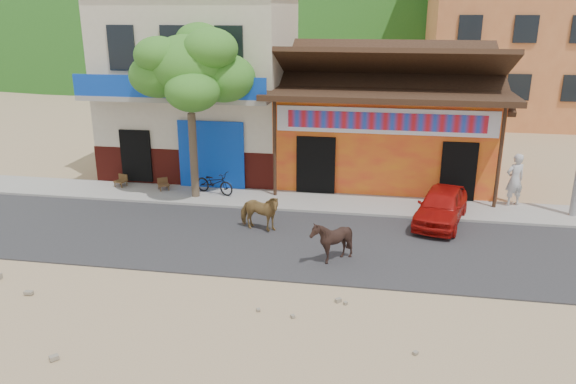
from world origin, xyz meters
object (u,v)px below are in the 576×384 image
red_car (441,206)px  cafe_chair_left (120,176)px  tree (191,113)px  cow_dark (332,241)px  cafe_chair_right (163,179)px  scooter (214,183)px  cow_tan (259,212)px  pedestrian (515,180)px

red_car → cafe_chair_left: 11.76m
tree → cow_dark: 7.37m
cow_dark → cafe_chair_right: size_ratio=1.49×
tree → scooter: bearing=32.9°
cow_tan → cafe_chair_left: 6.89m
cafe_chair_left → red_car: bearing=5.3°
pedestrian → cafe_chair_right: size_ratio=2.25×
pedestrian → cafe_chair_left: (-14.20, -0.29, -0.50)m
tree → cow_tan: (2.93, -2.60, -2.49)m
cow_dark → cafe_chair_left: 9.89m
red_car → pedestrian: 3.21m
cow_dark → cafe_chair_right: (-6.73, 4.94, -0.12)m
pedestrian → tree: bearing=-18.0°
cow_dark → cafe_chair_right: 8.34m
pedestrian → scooter: bearing=-19.9°
pedestrian → cafe_chair_right: (-12.43, -0.42, -0.51)m
cow_dark → red_car: (3.16, 3.46, -0.04)m
cow_tan → cafe_chair_right: size_ratio=1.71×
cow_dark → red_car: 4.68m
scooter → cafe_chair_right: size_ratio=1.96×
cow_tan → scooter: 3.79m
cafe_chair_left → cafe_chair_right: (1.77, -0.13, -0.01)m
pedestrian → cow_tan: bearing=0.7°
red_car → scooter: red_car is taller
red_car → pedestrian: size_ratio=1.83×
tree → pedestrian: 11.27m
cow_dark → scooter: bearing=-135.6°
cafe_chair_left → tree: bearing=2.2°
scooter → tree: bearing=142.0°
tree → pedestrian: tree is taller
cafe_chair_left → cafe_chair_right: size_ratio=1.02×
red_car → pedestrian: pedestrian is taller
cow_dark → scooter: (-4.73, 4.84, -0.11)m
cow_dark → scooter: size_ratio=0.76×
cow_tan → cow_dark: cow_dark is taller
pedestrian → cafe_chair_left: 14.21m
red_car → scooter: 8.00m
red_car → cafe_chair_right: red_car is taller
cafe_chair_right → red_car: bearing=-42.2°
scooter → cafe_chair_left: size_ratio=1.91×
scooter → cafe_chair_right: scooter is taller
cow_dark → cafe_chair_left: (-8.49, 5.07, -0.11)m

